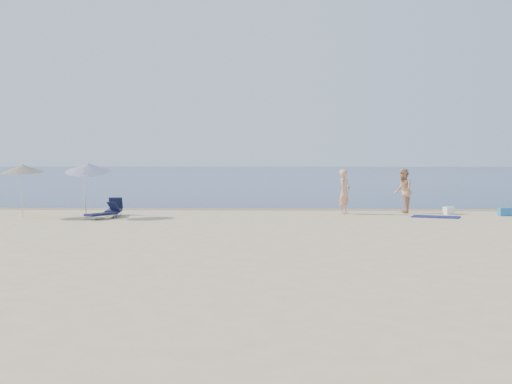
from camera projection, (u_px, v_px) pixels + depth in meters
ground at (351, 299)px, 11.01m from camera, size 160.00×160.00×0.00m
sea at (287, 172)px, 110.81m from camera, size 240.00×160.00×0.01m
wet_sand_strip at (306, 209)px, 30.37m from camera, size 240.00×1.60×0.00m
person_left at (345, 192)px, 27.84m from camera, size 0.74×0.85×1.95m
person_right at (403, 191)px, 28.32m from camera, size 0.85×1.03×1.96m
beach_towel at (436, 217)px, 26.37m from camera, size 2.13×1.63×0.03m
white_bag at (449, 211)px, 27.65m from camera, size 0.47×0.44×0.33m
blue_cooler at (505, 212)px, 26.92m from camera, size 0.51×0.38×0.34m
umbrella_near at (88, 168)px, 26.07m from camera, size 2.08×2.10×2.43m
umbrella_far at (23, 169)px, 26.13m from camera, size 1.89×1.91×2.28m
lounger_left at (114, 209)px, 26.84m from camera, size 0.78×1.78×0.76m
lounger_right at (103, 213)px, 25.59m from camera, size 1.23×1.54×0.67m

